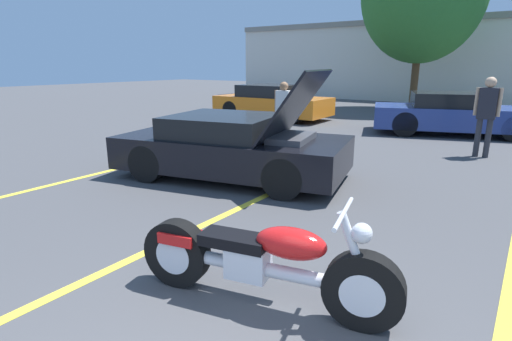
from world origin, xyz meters
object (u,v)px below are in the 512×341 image
Objects in this scene: spectator_far_lot at (284,109)px; parked_car_mid_left_row at (453,114)px; motorcycle at (262,262)px; spectator_near_motorcycle at (487,110)px; show_car_hood_open at (233,147)px; parked_car_left_row at (271,103)px.

parked_car_mid_left_row is at bearing 54.62° from spectator_far_lot.
spectator_near_motorcycle is at bearing 71.11° from motorcycle.
spectator_far_lot is at bearing 91.12° from show_car_hood_open.
parked_car_left_row is 5.43m from spectator_far_lot.
motorcycle is at bearing -60.37° from spectator_far_lot.
spectator_near_motorcycle is at bearing -22.01° from parked_car_left_row.
spectator_near_motorcycle is (3.53, 4.47, 0.48)m from show_car_hood_open.
parked_car_mid_left_row reaches higher than motorcycle.
spectator_near_motorcycle is 4.51m from spectator_far_lot.
show_car_hood_open is 2.73× the size of spectator_far_lot.
spectator_near_motorcycle reaches higher than parked_car_mid_left_row.
parked_car_mid_left_row is 2.75× the size of spectator_near_motorcycle.
spectator_near_motorcycle is (0.84, 7.51, 0.66)m from motorcycle.
spectator_far_lot is (-3.40, 5.98, 0.56)m from motorcycle.
show_car_hood_open reaches higher than motorcycle.
parked_car_mid_left_row is at bearing 59.23° from show_car_hood_open.
motorcycle is 1.43× the size of spectator_far_lot.
motorcycle is 6.90m from spectator_far_lot.
show_car_hood_open is 5.72m from spectator_near_motorcycle.
parked_car_left_row is (-6.58, 10.37, 0.21)m from motorcycle.
spectator_far_lot reaches higher than parked_car_mid_left_row.
show_car_hood_open reaches higher than parked_car_mid_left_row.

